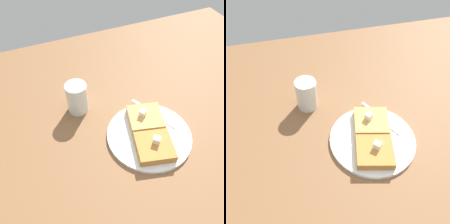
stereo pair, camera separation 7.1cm
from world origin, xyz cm
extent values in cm
cube|color=brown|center=(0.00, 0.00, 1.20)|extent=(120.48, 120.48, 2.40)
cylinder|color=white|center=(1.32, 6.23, 2.91)|extent=(23.72, 23.72, 1.01)
torus|color=navy|center=(1.32, 6.23, 3.02)|extent=(23.72, 23.72, 0.80)
cube|color=#B57937|center=(-3.58, 7.46, 4.60)|extent=(11.56, 11.66, 2.37)
cube|color=tan|center=(6.22, 5.00, 4.60)|extent=(11.56, 11.66, 2.37)
cube|color=#F8EFCA|center=(-3.12, 6.80, 6.72)|extent=(2.49, 2.50, 1.86)
cube|color=#F3EBC4|center=(6.77, 5.76, 6.72)|extent=(2.43, 2.48, 1.86)
cube|color=silver|center=(10.60, 2.57, 3.60)|extent=(9.39, 5.18, 0.36)
cube|color=silver|center=(4.84, -0.23, 3.60)|extent=(3.48, 3.20, 0.36)
cube|color=silver|center=(2.50, -2.28, 3.60)|extent=(3.02, 1.69, 0.36)
cube|color=silver|center=(2.26, -1.79, 3.60)|extent=(3.02, 1.69, 0.36)
cube|color=silver|center=(2.02, -1.29, 3.60)|extent=(3.02, 1.69, 0.36)
cube|color=silver|center=(1.78, -0.80, 3.60)|extent=(3.02, 1.69, 0.36)
cylinder|color=#441C0B|center=(19.20, 21.41, 5.87)|extent=(5.78, 5.78, 6.95)
cylinder|color=silver|center=(19.20, 21.41, 7.30)|extent=(6.28, 6.28, 9.80)
torus|color=silver|center=(19.20, 21.41, 11.75)|extent=(6.53, 6.53, 0.50)
camera|label=1|loc=(-33.68, 32.19, 59.65)|focal=40.00mm
camera|label=2|loc=(-35.92, 25.46, 59.65)|focal=40.00mm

